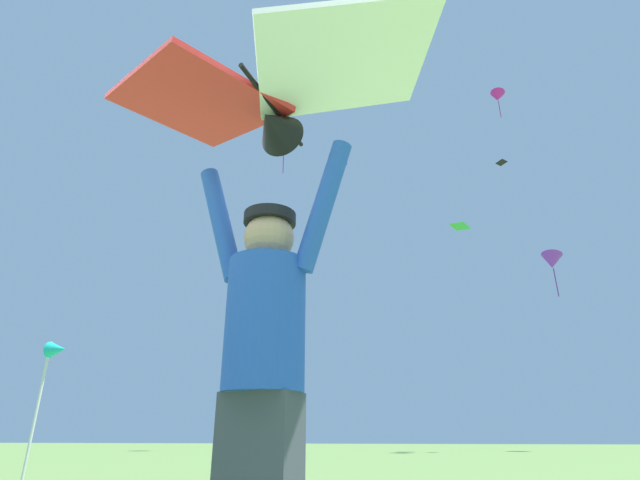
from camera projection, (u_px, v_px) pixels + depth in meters
name	position (u px, v px, depth m)	size (l,w,h in m)	color
kite_flyer_person	(264.00, 363.00, 1.99)	(0.81, 0.38, 1.92)	#424751
held_stunt_kite	(268.00, 94.00, 2.42)	(1.83, 1.07, 0.41)	black
distant_kite_blue_high_left	(341.00, 161.00, 35.98)	(0.90, 0.85, 0.97)	blue
distant_kite_magenta_mid_right	(498.00, 97.00, 32.52)	(1.26, 1.24, 2.20)	#DB2393
distant_kite_magenta_mid_left	(284.00, 145.00, 33.69)	(1.79, 1.66, 2.86)	#DB2393
distant_kite_purple_far_center	(552.00, 261.00, 28.96)	(1.79, 1.79, 2.82)	purple
distant_kite_black_overhead_distant	(501.00, 162.00, 29.63)	(0.56, 0.56, 0.15)	black
distant_kite_green_high_right	(460.00, 226.00, 26.98)	(1.11, 1.11, 0.28)	green
marker_flag	(54.00, 359.00, 7.19)	(0.30, 0.24, 2.00)	silver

